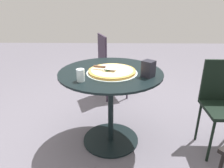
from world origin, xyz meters
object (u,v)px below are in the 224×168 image
(pizza_server, at_px, (105,67))
(patio_chair_near, at_px, (109,62))
(patio_chair_far, at_px, (224,100))
(napkin_dispenser, at_px, (148,69))
(patio_table, at_px, (111,93))
(pizza_on_tray, at_px, (112,71))
(drinking_cup, at_px, (81,75))

(pizza_server, xyz_separation_m, patio_chair_near, (-0.00, 1.08, -0.28))
(patio_chair_near, distance_m, patio_chair_far, 1.55)
(napkin_dispenser, bearing_deg, patio_table, 19.65)
(pizza_server, height_order, patio_chair_far, patio_chair_far)
(patio_chair_far, bearing_deg, pizza_server, 178.86)
(patio_table, bearing_deg, pizza_server, -139.24)
(patio_chair_near, bearing_deg, patio_table, -87.25)
(pizza_server, relative_size, napkin_dispenser, 1.55)
(napkin_dispenser, xyz_separation_m, patio_chair_far, (0.72, 0.06, -0.32))
(pizza_on_tray, relative_size, patio_chair_near, 0.50)
(patio_chair_near, relative_size, patio_chair_far, 1.07)
(patio_chair_near, bearing_deg, napkin_dispenser, -72.43)
(patio_table, relative_size, drinking_cup, 9.46)
(pizza_server, relative_size, patio_chair_near, 0.23)
(pizza_server, relative_size, drinking_cup, 2.15)
(drinking_cup, bearing_deg, pizza_server, 47.00)
(patio_table, bearing_deg, drinking_cup, -134.20)
(patio_table, relative_size, pizza_on_tray, 2.08)
(pizza_on_tray, bearing_deg, napkin_dispenser, -16.18)
(patio_table, bearing_deg, patio_chair_far, -3.51)
(patio_chair_near, xyz_separation_m, patio_chair_far, (1.09, -1.10, -0.02))
(pizza_server, relative_size, patio_chair_far, 0.25)
(patio_table, xyz_separation_m, napkin_dispenser, (0.32, -0.13, 0.29))
(patio_table, height_order, patio_chair_near, patio_chair_near)
(patio_table, relative_size, patio_chair_near, 1.03)
(pizza_server, bearing_deg, patio_chair_near, 90.06)
(drinking_cup, xyz_separation_m, patio_chair_near, (0.18, 1.28, -0.27))
(patio_table, distance_m, patio_chair_near, 1.04)
(pizza_server, xyz_separation_m, patio_chair_far, (1.09, -0.02, -0.30))
(pizza_on_tray, distance_m, pizza_server, 0.07)
(drinking_cup, distance_m, patio_chair_near, 1.32)
(napkin_dispenser, height_order, patio_chair_near, patio_chair_near)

